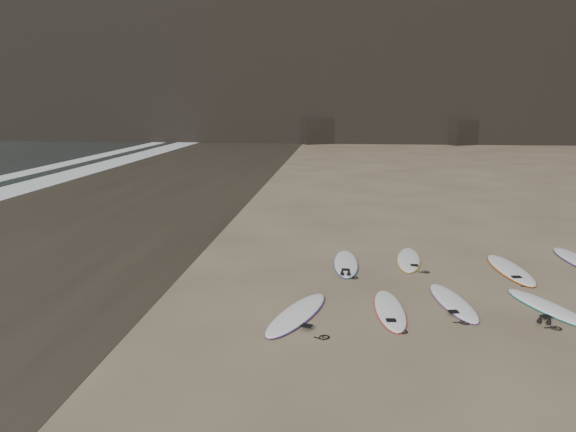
{
  "coord_description": "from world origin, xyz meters",
  "views": [
    {
      "loc": [
        -3.17,
        -11.31,
        4.17
      ],
      "look_at": [
        -4.4,
        1.57,
        1.5
      ],
      "focal_mm": 35.0,
      "sensor_mm": 36.0,
      "label": 1
    }
  ],
  "objects_px": {
    "surfboard_3": "(548,307)",
    "surfboard_6": "(409,259)",
    "surfboard_7": "(510,269)",
    "surfboard_5": "(346,263)",
    "surfboard_0": "(297,314)",
    "surfboard_1": "(390,309)",
    "surfboard_2": "(453,302)"
  },
  "relations": [
    {
      "from": "surfboard_7",
      "to": "surfboard_0",
      "type": "bearing_deg",
      "value": -150.72
    },
    {
      "from": "surfboard_2",
      "to": "surfboard_3",
      "type": "bearing_deg",
      "value": -13.76
    },
    {
      "from": "surfboard_1",
      "to": "surfboard_3",
      "type": "bearing_deg",
      "value": 5.07
    },
    {
      "from": "surfboard_1",
      "to": "surfboard_6",
      "type": "distance_m",
      "value": 3.83
    },
    {
      "from": "surfboard_0",
      "to": "surfboard_6",
      "type": "relative_size",
      "value": 1.08
    },
    {
      "from": "surfboard_5",
      "to": "surfboard_6",
      "type": "distance_m",
      "value": 1.74
    },
    {
      "from": "surfboard_5",
      "to": "surfboard_7",
      "type": "bearing_deg",
      "value": -3.25
    },
    {
      "from": "surfboard_7",
      "to": "surfboard_5",
      "type": "bearing_deg",
      "value": 172.57
    },
    {
      "from": "surfboard_2",
      "to": "surfboard_0",
      "type": "bearing_deg",
      "value": -172.81
    },
    {
      "from": "surfboard_6",
      "to": "surfboard_7",
      "type": "bearing_deg",
      "value": -10.15
    },
    {
      "from": "surfboard_0",
      "to": "surfboard_6",
      "type": "xyz_separation_m",
      "value": [
        2.64,
        4.16,
        -0.0
      ]
    },
    {
      "from": "surfboard_3",
      "to": "surfboard_1",
      "type": "bearing_deg",
      "value": 165.42
    },
    {
      "from": "surfboard_3",
      "to": "surfboard_5",
      "type": "bearing_deg",
      "value": 123.47
    },
    {
      "from": "surfboard_0",
      "to": "surfboard_2",
      "type": "bearing_deg",
      "value": 36.02
    },
    {
      "from": "surfboard_2",
      "to": "surfboard_7",
      "type": "height_order",
      "value": "surfboard_7"
    },
    {
      "from": "surfboard_2",
      "to": "surfboard_5",
      "type": "xyz_separation_m",
      "value": [
        -2.21,
        2.65,
        0.0
      ]
    },
    {
      "from": "surfboard_1",
      "to": "surfboard_7",
      "type": "height_order",
      "value": "surfboard_7"
    },
    {
      "from": "surfboard_6",
      "to": "surfboard_0",
      "type": "bearing_deg",
      "value": -116.62
    },
    {
      "from": "surfboard_0",
      "to": "surfboard_5",
      "type": "distance_m",
      "value": 3.76
    },
    {
      "from": "surfboard_6",
      "to": "surfboard_7",
      "type": "distance_m",
      "value": 2.51
    },
    {
      "from": "surfboard_3",
      "to": "surfboard_6",
      "type": "distance_m",
      "value": 4.1
    },
    {
      "from": "surfboard_5",
      "to": "surfboard_7",
      "type": "height_order",
      "value": "surfboard_7"
    },
    {
      "from": "surfboard_3",
      "to": "surfboard_7",
      "type": "distance_m",
      "value": 2.61
    },
    {
      "from": "surfboard_0",
      "to": "surfboard_2",
      "type": "xyz_separation_m",
      "value": [
        3.19,
        0.98,
        -0.0
      ]
    },
    {
      "from": "surfboard_3",
      "to": "surfboard_5",
      "type": "height_order",
      "value": "surfboard_5"
    },
    {
      "from": "surfboard_0",
      "to": "surfboard_5",
      "type": "bearing_deg",
      "value": 93.81
    },
    {
      "from": "surfboard_6",
      "to": "surfboard_1",
      "type": "bearing_deg",
      "value": -96.21
    },
    {
      "from": "surfboard_0",
      "to": "surfboard_1",
      "type": "height_order",
      "value": "surfboard_0"
    },
    {
      "from": "surfboard_0",
      "to": "surfboard_2",
      "type": "relative_size",
      "value": 1.09
    },
    {
      "from": "surfboard_2",
      "to": "surfboard_5",
      "type": "bearing_deg",
      "value": 120.02
    },
    {
      "from": "surfboard_0",
      "to": "surfboard_6",
      "type": "bearing_deg",
      "value": 76.5
    },
    {
      "from": "surfboard_1",
      "to": "surfboard_5",
      "type": "height_order",
      "value": "surfboard_5"
    }
  ]
}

